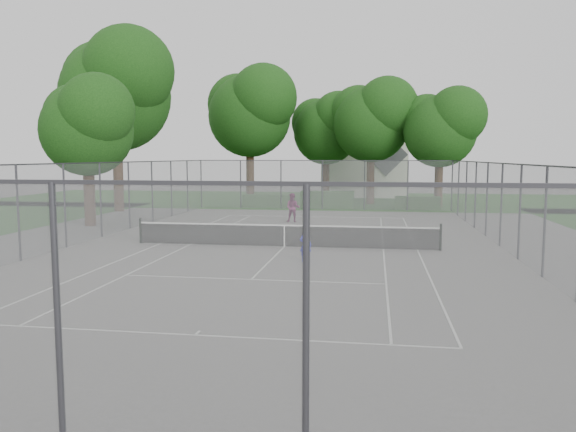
# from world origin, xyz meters

# --- Properties ---
(ground) EXTENTS (120.00, 120.00, 0.00)m
(ground) POSITION_xyz_m (0.00, 0.00, 0.00)
(ground) COLOR #62605D
(ground) RESTS_ON ground
(grass_far) EXTENTS (60.00, 20.00, 0.00)m
(grass_far) POSITION_xyz_m (0.00, 26.00, 0.00)
(grass_far) COLOR #1C4915
(grass_far) RESTS_ON ground
(court_markings) EXTENTS (11.03, 23.83, 0.01)m
(court_markings) POSITION_xyz_m (0.00, 0.00, 0.01)
(court_markings) COLOR silver
(court_markings) RESTS_ON ground
(tennis_net) EXTENTS (12.87, 0.10, 1.10)m
(tennis_net) POSITION_xyz_m (0.00, 0.00, 0.51)
(tennis_net) COLOR black
(tennis_net) RESTS_ON ground
(perimeter_fence) EXTENTS (18.08, 34.08, 3.52)m
(perimeter_fence) POSITION_xyz_m (0.00, 0.00, 1.81)
(perimeter_fence) COLOR #38383D
(perimeter_fence) RESTS_ON ground
(tree_far_left) EXTENTS (7.73, 7.06, 11.11)m
(tree_far_left) POSITION_xyz_m (-6.36, 22.17, 7.64)
(tree_far_left) COLOR #351F13
(tree_far_left) RESTS_ON ground
(tree_far_midleft) EXTENTS (6.40, 5.84, 9.20)m
(tree_far_midleft) POSITION_xyz_m (-0.38, 25.03, 6.32)
(tree_far_midleft) COLOR #351F13
(tree_far_midleft) RESTS_ON ground
(tree_far_midright) EXTENTS (6.91, 6.30, 9.93)m
(tree_far_midright) POSITION_xyz_m (3.45, 22.17, 6.82)
(tree_far_midright) COLOR #351F13
(tree_far_midright) RESTS_ON ground
(tree_far_right) EXTENTS (6.16, 5.63, 8.86)m
(tree_far_right) POSITION_xyz_m (8.51, 20.10, 6.08)
(tree_far_right) COLOR #351F13
(tree_far_right) RESTS_ON ground
(tree_side_back) EXTENTS (8.58, 7.83, 12.33)m
(tree_side_back) POSITION_xyz_m (-13.73, 13.45, 8.48)
(tree_side_back) COLOR #351F13
(tree_side_back) RESTS_ON ground
(tree_side_front) EXTENTS (5.67, 5.18, 8.15)m
(tree_side_front) POSITION_xyz_m (-11.64, 5.49, 5.59)
(tree_side_front) COLOR #351F13
(tree_side_front) RESTS_ON ground
(hedge_left) EXTENTS (3.67, 1.10, 0.92)m
(hedge_left) POSITION_xyz_m (-4.20, 18.26, 0.46)
(hedge_left) COLOR #204B18
(hedge_left) RESTS_ON ground
(hedge_mid) EXTENTS (3.92, 1.12, 1.23)m
(hedge_mid) POSITION_xyz_m (0.26, 18.16, 0.62)
(hedge_mid) COLOR #204B18
(hedge_mid) RESTS_ON ground
(hedge_right) EXTENTS (3.15, 1.15, 0.94)m
(hedge_right) POSITION_xyz_m (6.74, 17.70, 0.47)
(hedge_right) COLOR #204B18
(hedge_right) RESTS_ON ground
(house) EXTENTS (7.84, 6.08, 9.76)m
(house) POSITION_xyz_m (2.74, 31.34, 3.93)
(house) COLOR silver
(house) RESTS_ON ground
(girl_player) EXTENTS (0.47, 0.34, 1.19)m
(girl_player) POSITION_xyz_m (1.29, -3.17, 0.60)
(girl_player) COLOR #383BD3
(girl_player) RESTS_ON ground
(woman_player) EXTENTS (0.85, 0.68, 1.68)m
(woman_player) POSITION_xyz_m (-0.93, 8.83, 0.84)
(woman_player) COLOR #6F2551
(woman_player) RESTS_ON ground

